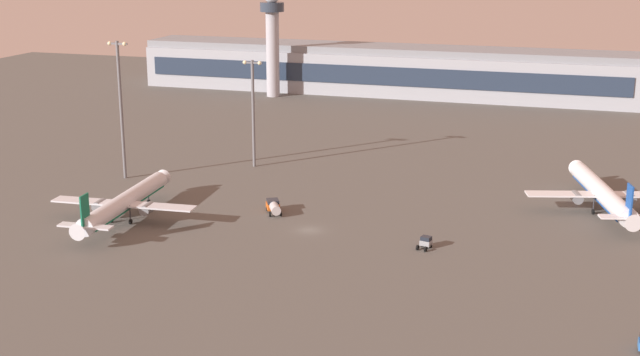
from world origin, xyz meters
TOP-DOWN VIEW (x-y plane):
  - ground_plane at (0.00, 0.00)m, footprint 416.00×416.00m
  - terminal_building at (-21.91, 147.17)m, footprint 170.40×22.40m
  - control_tower at (-55.76, 129.68)m, footprint 8.00×8.00m
  - airplane_near_gate at (-34.97, -5.18)m, footprint 28.36×36.40m
  - airplane_mid_apron at (50.82, 27.98)m, footprint 29.42×37.46m
  - pushback_tug at (22.05, -2.87)m, footprint 2.44×3.40m
  - fuel_truck at (-9.73, 7.58)m, footprint 4.87×6.53m
  - apron_light_west at (-26.74, 39.86)m, footprint 4.80×0.90m
  - apron_light_east at (-50.37, 21.61)m, footprint 4.80×0.90m

SIDE VIEW (x-z plane):
  - ground_plane at x=0.00m, z-range 0.00..0.00m
  - pushback_tug at x=22.05m, z-range 0.04..2.09m
  - fuel_truck at x=-9.73m, z-range 0.19..2.54m
  - airplane_near_gate at x=-34.97m, z-range -1.14..8.19m
  - airplane_mid_apron at x=50.82m, z-range -1.19..8.60m
  - terminal_building at x=-21.91m, z-range -0.11..16.29m
  - apron_light_west at x=-26.74m, z-range 1.83..26.77m
  - apron_light_east at x=-50.37m, z-range 1.90..32.33m
  - control_tower at x=-55.76m, z-range 2.90..39.67m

